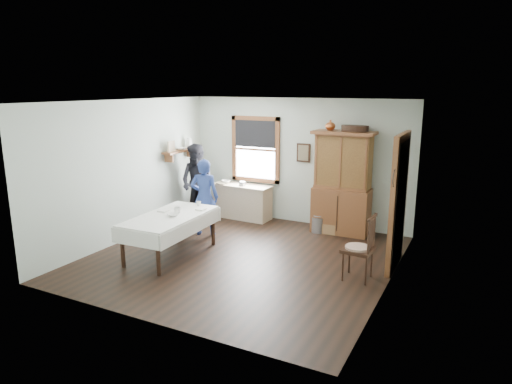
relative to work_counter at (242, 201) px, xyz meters
The scene contains 20 objects.
room 2.67m from the work_counter, 61.35° to the right, with size 5.01×5.01×2.70m.
window 1.29m from the work_counter, 55.09° to the left, with size 1.18×0.07×1.48m.
doorway 3.96m from the work_counter, 20.10° to the right, with size 0.09×1.14×2.22m.
wall_shelf 1.79m from the work_counter, 151.14° to the right, with size 0.24×1.00×0.44m.
framed_picture 1.80m from the work_counter, 11.53° to the left, with size 0.30×0.04×0.40m, color black.
rug_beater 4.31m from the work_counter, 27.36° to the right, with size 0.27×0.27×0.01m, color black.
work_counter is the anchor object (origin of this frame).
china_hutch 2.39m from the work_counter, ahead, with size 1.22×0.58×2.08m, color brown.
dining_table 2.65m from the work_counter, 89.80° to the right, with size 0.97×1.85×0.74m, color white.
spindle_chair 3.87m from the work_counter, 33.74° to the right, with size 0.48×0.48×1.05m, color black.
pail 1.92m from the work_counter, ahead, with size 0.30×0.30×0.32m, color #97999E.
wicker_basket 2.12m from the work_counter, ahead, with size 0.36×0.25×0.21m, color olive.
woman_blue 1.43m from the work_counter, 93.86° to the right, with size 0.52×0.34×1.44m, color navy.
figure_dark 1.07m from the work_counter, 144.11° to the right, with size 0.77×0.60×1.59m, color black.
table_cup_a 2.48m from the work_counter, 89.38° to the right, with size 0.13×0.13×0.10m, color white.
table_cup_b 1.92m from the work_counter, 86.99° to the right, with size 0.09×0.09×0.08m, color white.
table_bowl 2.70m from the work_counter, 87.99° to the right, with size 0.22×0.22×0.05m, color white.
counter_book 0.69m from the work_counter, behind, with size 0.17×0.23×0.02m, color brown.
counter_bowl 0.60m from the work_counter, behind, with size 0.20×0.20×0.06m, color white.
shelf_bowl 1.80m from the work_counter, 151.60° to the right, with size 0.22×0.22×0.05m, color white.
Camera 1 is at (3.64, -6.60, 2.94)m, focal length 32.00 mm.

